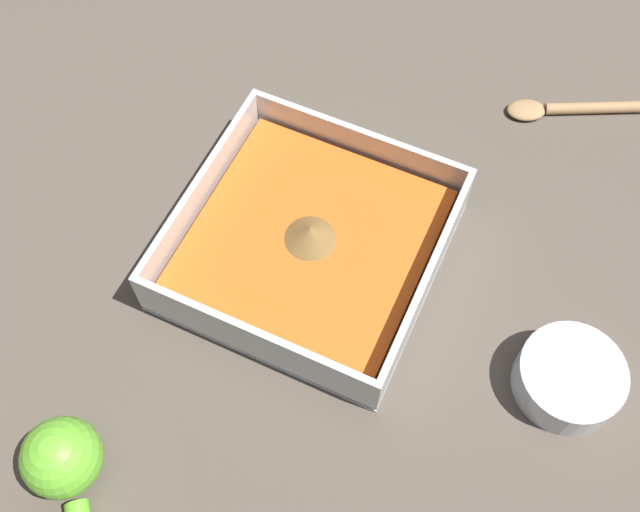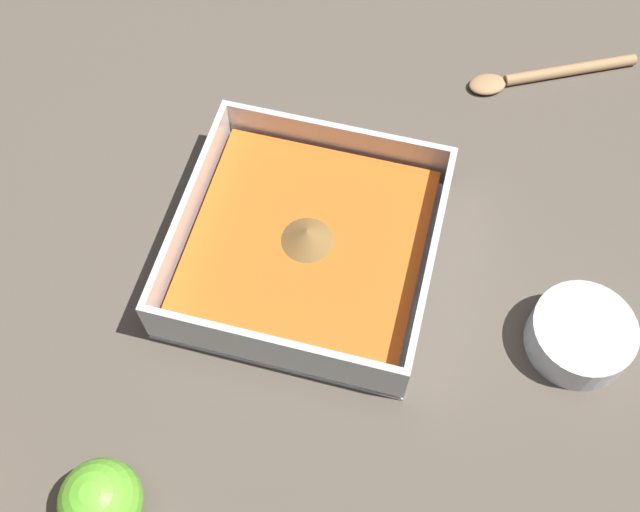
{
  "view_description": "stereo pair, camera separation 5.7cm",
  "coord_description": "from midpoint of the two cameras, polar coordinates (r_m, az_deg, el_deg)",
  "views": [
    {
      "loc": [
        0.12,
        -0.28,
        0.61
      ],
      "look_at": [
        -0.02,
        0.01,
        0.03
      ],
      "focal_mm": 42.0,
      "sensor_mm": 36.0,
      "label": 1
    },
    {
      "loc": [
        0.07,
        -0.3,
        0.61
      ],
      "look_at": [
        -0.02,
        0.01,
        0.03
      ],
      "focal_mm": 42.0,
      "sensor_mm": 36.0,
      "label": 2
    }
  ],
  "objects": [
    {
      "name": "wooden_spoon",
      "position": [
        0.85,
        14.69,
        13.08
      ],
      "size": [
        0.18,
        0.1,
        0.01
      ],
      "rotation": [
        0.0,
        0.0,
        3.6
      ],
      "color": "tan",
      "rests_on": "ground_plane"
    },
    {
      "name": "spice_bowl",
      "position": [
        0.67,
        16.9,
        -6.24
      ],
      "size": [
        0.09,
        0.09,
        0.04
      ],
      "color": "silver",
      "rests_on": "ground_plane"
    },
    {
      "name": "square_dish",
      "position": [
        0.68,
        -3.36,
        0.47
      ],
      "size": [
        0.23,
        0.23,
        0.06
      ],
      "color": "silver",
      "rests_on": "ground_plane"
    },
    {
      "name": "ground_plane",
      "position": [
        0.68,
        -1.42,
        -2.57
      ],
      "size": [
        4.0,
        4.0,
        0.0
      ],
      "primitive_type": "plane",
      "color": "brown"
    }
  ]
}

